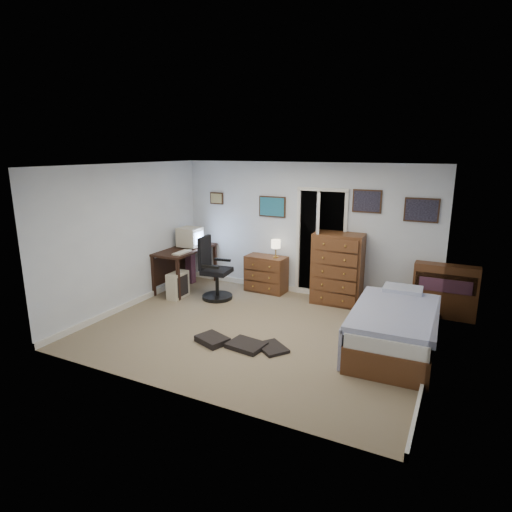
{
  "coord_description": "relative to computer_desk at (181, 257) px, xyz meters",
  "views": [
    {
      "loc": [
        2.73,
        -5.51,
        2.72
      ],
      "look_at": [
        -0.16,
        0.3,
        1.1
      ],
      "focal_mm": 30.0,
      "sensor_mm": 36.0,
      "label": 1
    }
  ],
  "objects": [
    {
      "name": "floor",
      "position": [
        2.3,
        -1.24,
        -0.64
      ],
      "size": [
        5.0,
        4.0,
        0.02
      ],
      "primitive_type": "cube",
      "color": "#86725C",
      "rests_on": "ground"
    },
    {
      "name": "media_stack",
      "position": [
        -0.02,
        0.33,
        -0.26
      ],
      "size": [
        0.15,
        0.15,
        0.75
      ],
      "primitive_type": "cube",
      "rotation": [
        0.0,
        0.0,
        -0.01
      ],
      "color": "maroon",
      "rests_on": "floor"
    },
    {
      "name": "tall_dresser",
      "position": [
        3.05,
        0.51,
        0.01
      ],
      "size": [
        0.9,
        0.56,
        1.29
      ],
      "primitive_type": "cube",
      "rotation": [
        0.0,
        0.0,
        0.05
      ],
      "color": "#592C1C",
      "rests_on": "floor"
    },
    {
      "name": "headboard_bookcase",
      "position": [
        4.83,
        0.63,
        -0.15
      ],
      "size": [
        1.0,
        0.26,
        0.9
      ],
      "rotation": [
        0.0,
        0.0,
        0.01
      ],
      "color": "#592C1C",
      "rests_on": "floor"
    },
    {
      "name": "doorway",
      "position": [
        2.65,
        1.04,
        0.37
      ],
      "size": [
        0.96,
        1.12,
        2.05
      ],
      "color": "black",
      "rests_on": "floor"
    },
    {
      "name": "keyboard",
      "position": [
        0.28,
        -0.35,
        0.2
      ],
      "size": [
        0.17,
        0.44,
        0.03
      ],
      "primitive_type": "cube",
      "rotation": [
        0.0,
        0.0,
        0.02
      ],
      "color": "beige",
      "rests_on": "computer_desk"
    },
    {
      "name": "table_lamp",
      "position": [
        1.82,
        0.54,
        0.33
      ],
      "size": [
        0.18,
        0.18,
        0.35
      ],
      "rotation": [
        0.0,
        0.0,
        -0.05
      ],
      "color": "gold",
      "rests_on": "low_dresser"
    },
    {
      "name": "bed",
      "position": [
        4.28,
        -0.93,
        -0.31
      ],
      "size": [
        1.18,
        2.09,
        0.67
      ],
      "rotation": [
        0.0,
        0.0,
        0.04
      ],
      "color": "#592C1C",
      "rests_on": "floor"
    },
    {
      "name": "floor_clutter",
      "position": [
        2.29,
        -1.85,
        -0.59
      ],
      "size": [
        1.41,
        0.69,
        0.09
      ],
      "rotation": [
        0.0,
        0.0,
        -0.39
      ],
      "color": "black",
      "rests_on": "floor"
    },
    {
      "name": "low_dresser",
      "position": [
        1.62,
        0.54,
        -0.28
      ],
      "size": [
        0.81,
        0.43,
        0.71
      ],
      "primitive_type": "cube",
      "rotation": [
        0.0,
        0.0,
        -0.05
      ],
      "color": "#592C1C",
      "rests_on": "floor"
    },
    {
      "name": "office_chair",
      "position": [
        0.92,
        -0.27,
        -0.18
      ],
      "size": [
        0.63,
        0.63,
        1.17
      ],
      "rotation": [
        0.0,
        0.0,
        0.11
      ],
      "color": "black",
      "rests_on": "floor"
    },
    {
      "name": "computer_desk",
      "position": [
        0.0,
        0.0,
        0.0
      ],
      "size": [
        0.68,
        1.43,
        0.82
      ],
      "rotation": [
        0.0,
        0.0,
        0.02
      ],
      "color": "black",
      "rests_on": "floor"
    },
    {
      "name": "pc_tower",
      "position": [
        0.3,
        -0.55,
        -0.38
      ],
      "size": [
        0.23,
        0.46,
        0.49
      ],
      "rotation": [
        0.0,
        0.0,
        0.02
      ],
      "color": "beige",
      "rests_on": "floor"
    },
    {
      "name": "crt_monitor",
      "position": [
        0.12,
        0.15,
        0.39
      ],
      "size": [
        0.43,
        0.4,
        0.39
      ],
      "rotation": [
        0.0,
        0.0,
        0.02
      ],
      "color": "beige",
      "rests_on": "computer_desk"
    },
    {
      "name": "wall_posters",
      "position": [
        2.87,
        0.74,
        1.12
      ],
      "size": [
        4.38,
        0.04,
        0.6
      ],
      "color": "#331E11",
      "rests_on": "floor"
    }
  ]
}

